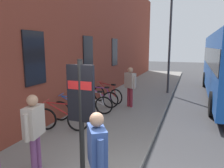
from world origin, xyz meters
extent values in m
plane|color=#38383A|center=(6.00, -1.00, 0.00)|extent=(60.00, 60.00, 0.00)
cube|color=gray|center=(8.00, 1.75, 0.06)|extent=(24.00, 3.50, 0.12)
cube|color=brown|center=(9.00, 3.80, 3.61)|extent=(22.00, 0.60, 7.23)
cube|color=black|center=(2.00, 3.48, 2.40)|extent=(0.90, 0.06, 1.60)
cube|color=black|center=(5.50, 3.48, 2.40)|extent=(0.90, 0.06, 1.60)
cube|color=black|center=(9.00, 3.48, 2.40)|extent=(0.90, 0.06, 1.60)
torus|color=black|center=(2.14, 3.31, 0.48)|extent=(0.24, 0.71, 0.72)
torus|color=black|center=(2.40, 2.29, 0.48)|extent=(0.24, 0.71, 0.72)
cylinder|color=#B21E1E|center=(2.27, 2.78, 0.76)|extent=(0.29, 0.99, 0.58)
cylinder|color=#B21E1E|center=(2.26, 2.85, 1.00)|extent=(0.25, 0.83, 0.09)
cylinder|color=#B21E1E|center=(2.38, 2.37, 0.73)|extent=(0.08, 0.19, 0.51)
cube|color=black|center=(2.36, 2.44, 1.02)|extent=(0.15, 0.22, 0.06)
cylinder|color=#B21E1E|center=(2.15, 3.26, 1.08)|extent=(0.47, 0.14, 0.02)
torus|color=black|center=(3.04, 3.37, 0.48)|extent=(0.20, 0.72, 0.72)
torus|color=black|center=(3.25, 2.34, 0.48)|extent=(0.20, 0.72, 0.72)
cylinder|color=#1E4CA5|center=(3.15, 2.83, 0.76)|extent=(0.24, 1.00, 0.58)
cylinder|color=#1E4CA5|center=(3.13, 2.91, 1.00)|extent=(0.21, 0.84, 0.09)
cylinder|color=#1E4CA5|center=(3.23, 2.42, 0.73)|extent=(0.07, 0.19, 0.51)
cube|color=black|center=(3.22, 2.49, 1.02)|extent=(0.14, 0.22, 0.06)
cylinder|color=#1E4CA5|center=(3.05, 3.32, 1.08)|extent=(0.48, 0.12, 0.02)
torus|color=black|center=(4.08, 3.24, 0.48)|extent=(0.18, 0.72, 0.72)
torus|color=black|center=(4.25, 2.20, 0.48)|extent=(0.18, 0.72, 0.72)
cylinder|color=silver|center=(4.17, 2.69, 0.76)|extent=(0.20, 1.01, 0.58)
cylinder|color=silver|center=(4.16, 2.77, 1.00)|extent=(0.17, 0.85, 0.09)
cylinder|color=silver|center=(4.24, 2.28, 0.73)|extent=(0.07, 0.19, 0.51)
cube|color=black|center=(4.23, 2.35, 1.02)|extent=(0.13, 0.21, 0.06)
cylinder|color=silver|center=(4.09, 3.19, 1.08)|extent=(0.48, 0.10, 0.02)
torus|color=black|center=(5.00, 3.31, 0.48)|extent=(0.15, 0.72, 0.72)
torus|color=black|center=(5.13, 2.27, 0.48)|extent=(0.15, 0.72, 0.72)
cylinder|color=#8C338C|center=(5.07, 2.76, 0.76)|extent=(0.16, 1.01, 0.58)
cylinder|color=#8C338C|center=(5.06, 2.84, 1.00)|extent=(0.14, 0.85, 0.09)
cylinder|color=#8C338C|center=(5.12, 2.34, 0.73)|extent=(0.06, 0.19, 0.51)
cube|color=black|center=(5.11, 2.42, 1.02)|extent=(0.12, 0.21, 0.06)
cylinder|color=#8C338C|center=(5.00, 3.26, 1.08)|extent=(0.48, 0.08, 0.02)
torus|color=black|center=(6.09, 3.23, 0.48)|extent=(0.29, 0.70, 0.72)
torus|color=black|center=(5.75, 2.23, 0.48)|extent=(0.29, 0.70, 0.72)
cylinder|color=#B21E1E|center=(5.91, 2.71, 0.76)|extent=(0.36, 0.97, 0.58)
cylinder|color=#B21E1E|center=(5.94, 2.78, 1.00)|extent=(0.31, 0.82, 0.09)
cylinder|color=#B21E1E|center=(5.78, 2.30, 0.73)|extent=(0.09, 0.19, 0.51)
cube|color=black|center=(5.80, 2.37, 1.02)|extent=(0.16, 0.22, 0.06)
cylinder|color=#B21E1E|center=(6.08, 3.18, 1.08)|extent=(0.46, 0.18, 0.02)
cylinder|color=black|center=(0.33, 1.02, 1.32)|extent=(0.10, 0.10, 2.40)
cube|color=black|center=(0.33, 1.02, 1.87)|extent=(0.08, 0.55, 1.10)
cube|color=red|center=(0.33, 1.02, 2.03)|extent=(0.09, 0.50, 0.16)
cylinder|color=black|center=(5.88, -1.78, 0.50)|extent=(1.00, 0.26, 1.00)
cylinder|color=black|center=(12.60, -1.82, 0.50)|extent=(1.00, 0.26, 1.00)
cube|color=#334C8C|center=(-0.37, 0.37, 1.24)|extent=(0.53, 0.47, 0.61)
sphere|color=tan|center=(-0.37, 0.37, 1.67)|extent=(0.22, 0.22, 0.22)
cylinder|color=#334C8C|center=(-0.15, 0.53, 1.20)|extent=(0.10, 0.10, 0.54)
cylinder|color=#334C8C|center=(-0.59, 0.22, 1.20)|extent=(0.10, 0.10, 0.54)
cylinder|color=#723F72|center=(0.05, 1.99, 0.54)|extent=(0.12, 0.12, 0.83)
cylinder|color=#723F72|center=(0.22, 2.02, 0.54)|extent=(0.12, 0.12, 0.83)
cube|color=#B2A599|center=(0.13, 2.01, 1.26)|extent=(0.52, 0.33, 0.62)
sphere|color=tan|center=(0.13, 2.01, 1.70)|extent=(0.22, 0.22, 0.22)
cylinder|color=#B2A599|center=(-0.14, 1.96, 1.22)|extent=(0.10, 0.10, 0.55)
cylinder|color=#B2A599|center=(0.40, 2.06, 1.22)|extent=(0.10, 0.10, 0.55)
cylinder|color=maroon|center=(5.59, 1.47, 0.55)|extent=(0.12, 0.12, 0.85)
cylinder|color=maroon|center=(5.68, 1.62, 0.55)|extent=(0.12, 0.12, 0.85)
cube|color=#B2A599|center=(5.64, 1.54, 1.30)|extent=(0.47, 0.56, 0.64)
sphere|color=tan|center=(5.64, 1.54, 1.74)|extent=(0.23, 0.23, 0.23)
cylinder|color=#B2A599|center=(5.49, 1.30, 1.25)|extent=(0.10, 0.10, 0.57)
cylinder|color=#B2A599|center=(5.78, 1.78, 1.25)|extent=(0.10, 0.10, 0.57)
cylinder|color=#333338|center=(9.15, 0.30, 2.86)|extent=(0.12, 0.12, 5.48)
camera|label=1|loc=(-3.15, -0.92, 2.76)|focal=34.20mm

